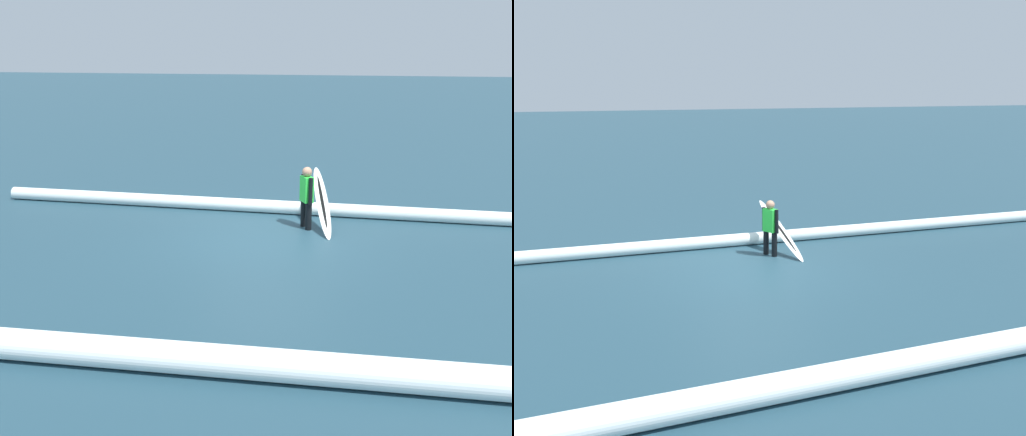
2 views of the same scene
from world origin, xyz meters
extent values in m
plane|color=#224150|center=(0.00, 0.00, 0.00)|extent=(156.54, 156.54, 0.00)
cylinder|color=black|center=(-0.70, -1.11, 0.31)|extent=(0.14, 0.14, 0.61)
cylinder|color=black|center=(-0.84, -0.87, 0.31)|extent=(0.14, 0.14, 0.61)
cube|color=#2DD83F|center=(-0.77, -0.99, 0.90)|extent=(0.35, 0.39, 0.57)
sphere|color=#A87C61|center=(-0.77, -0.99, 1.29)|extent=(0.22, 0.22, 0.22)
cylinder|color=black|center=(-0.66, -1.18, 0.90)|extent=(0.09, 0.10, 0.59)
cylinder|color=black|center=(-0.88, -0.81, 0.90)|extent=(0.09, 0.12, 0.59)
ellipsoid|color=white|center=(-1.10, -1.19, 0.59)|extent=(0.81, 2.00, 1.20)
ellipsoid|color=black|center=(-1.10, -1.19, 0.59)|extent=(0.53, 1.57, 0.97)
cylinder|color=white|center=(-2.48, -2.10, 0.16)|extent=(19.50, 0.62, 0.32)
cylinder|color=white|center=(-2.66, 5.26, 0.20)|extent=(16.62, 1.47, 0.41)
camera|label=1|loc=(-2.40, 11.56, 3.91)|focal=41.03mm
camera|label=2|loc=(3.17, 12.16, 4.22)|focal=40.24mm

